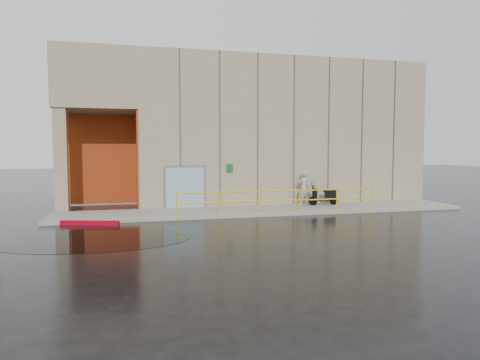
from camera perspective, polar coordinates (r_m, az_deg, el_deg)
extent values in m
plane|color=black|center=(15.80, -5.46, -7.04)|extent=(120.00, 120.00, 0.00)
cube|color=gray|center=(21.03, 3.50, -4.05)|extent=(20.00, 3.00, 0.15)
cube|color=gray|center=(27.64, 3.39, 6.04)|extent=(16.00, 10.00, 8.00)
cube|color=gray|center=(26.61, -18.02, 11.33)|extent=(4.00, 10.00, 3.00)
cube|color=gray|center=(21.98, -22.75, 2.34)|extent=(0.60, 0.60, 5.00)
cube|color=#B13D10|center=(24.89, -18.04, 2.61)|extent=(3.80, 0.15, 4.90)
cube|color=#B13D10|center=(23.09, -13.49, 2.60)|extent=(0.10, 3.50, 4.90)
cube|color=#809BAF|center=(21.44, -7.35, -1.03)|extent=(1.90, 0.10, 2.00)
cube|color=slate|center=(21.52, -7.37, -1.01)|extent=(2.10, 0.06, 2.20)
cube|color=#0C5927|center=(21.83, -1.38, 1.59)|extent=(0.32, 0.04, 0.42)
cylinder|color=yellow|center=(19.71, 5.40, -1.46)|extent=(9.50, 0.06, 0.06)
cylinder|color=yellow|center=(19.76, 5.39, -2.76)|extent=(9.50, 0.06, 0.06)
imported|color=#97989C|center=(22.61, 8.51, -1.04)|extent=(0.75, 0.61, 1.80)
cylinder|color=black|center=(22.58, 9.71, -2.76)|extent=(0.47, 0.11, 0.46)
cylinder|color=black|center=(23.04, 12.39, -2.66)|extent=(0.47, 0.11, 0.46)
cube|color=#9C0014|center=(18.33, -19.41, -5.43)|extent=(2.35, 0.88, 0.18)
cube|color=black|center=(15.43, -19.12, -7.51)|extent=(6.96, 4.64, 0.01)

